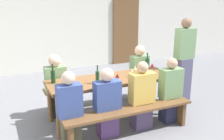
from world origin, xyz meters
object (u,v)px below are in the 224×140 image
(seated_guest_near_3, at_px, (170,92))
(seated_guest_far_1, at_px, (139,74))
(bench_far, at_px, (98,88))
(seated_guest_near_2, at_px, (142,98))
(wooden_door, at_px, (126,31))
(wine_glass_2, at_px, (135,68))
(bench_near, at_px, (130,114))
(wine_bottle_1, at_px, (98,77))
(wine_glass_0, at_px, (152,66))
(wine_bottle_0, at_px, (147,63))
(seated_guest_near_1, at_px, (107,105))
(standing_host, at_px, (183,63))
(wine_glass_3, at_px, (117,76))
(seated_guest_near_0, at_px, (70,110))
(wine_glass_1, at_px, (132,71))
(seated_guest_far_0, at_px, (56,87))
(tasting_table, at_px, (112,82))
(wine_bottle_2, at_px, (53,76))

(seated_guest_near_3, relative_size, seated_guest_far_1, 0.97)
(bench_far, height_order, seated_guest_near_2, seated_guest_near_2)
(wooden_door, relative_size, wine_glass_2, 11.98)
(bench_near, xyz_separation_m, seated_guest_near_2, (0.29, 0.15, 0.18))
(wine_bottle_1, height_order, wine_glass_0, wine_bottle_1)
(bench_far, height_order, wine_bottle_0, wine_bottle_0)
(seated_guest_near_1, bearing_deg, standing_host, -72.86)
(seated_guest_far_1, bearing_deg, wine_bottle_0, 11.51)
(bench_far, xyz_separation_m, standing_host, (1.61, -0.62, 0.49))
(seated_guest_far_1, bearing_deg, wine_bottle_1, -60.11)
(wine_glass_3, height_order, seated_guest_near_2, seated_guest_near_2)
(wine_bottle_0, xyz_separation_m, seated_guest_near_0, (-1.82, -0.84, -0.33))
(wooden_door, relative_size, bench_far, 0.98)
(wine_glass_2, bearing_deg, standing_host, 1.64)
(wine_glass_1, bearing_deg, seated_guest_near_0, -159.71)
(bench_near, distance_m, wine_bottle_0, 1.43)
(wine_glass_3, bearing_deg, seated_guest_far_0, 137.46)
(wine_glass_2, relative_size, seated_guest_near_0, 0.16)
(bench_far, height_order, standing_host, standing_host)
(tasting_table, bearing_deg, seated_guest_far_0, 148.64)
(standing_host, bearing_deg, wooden_door, -98.59)
(wine_bottle_1, height_order, seated_guest_near_3, seated_guest_near_3)
(wine_bottle_0, distance_m, seated_guest_near_0, 2.03)
(wine_bottle_1, distance_m, seated_guest_near_3, 1.29)
(wine_bottle_0, xyz_separation_m, seated_guest_far_1, (-0.04, 0.22, -0.29))
(standing_host, bearing_deg, wine_bottle_0, -19.41)
(wine_glass_0, bearing_deg, seated_guest_near_0, -161.68)
(wine_glass_2, relative_size, seated_guest_near_1, 0.16)
(wine_bottle_2, distance_m, seated_guest_near_0, 0.78)
(seated_guest_near_3, bearing_deg, bench_near, 99.90)
(bench_near, bearing_deg, seated_guest_near_3, 9.90)
(bench_near, height_order, seated_guest_near_3, seated_guest_near_3)
(tasting_table, height_order, wine_glass_0, wine_glass_0)
(wine_glass_1, height_order, wine_glass_3, wine_glass_1)
(wine_glass_3, distance_m, seated_guest_near_0, 0.99)
(seated_guest_far_1, height_order, standing_host, standing_host)
(seated_guest_near_2, distance_m, seated_guest_far_0, 1.57)
(tasting_table, relative_size, wine_bottle_1, 7.36)
(seated_guest_near_3, distance_m, seated_guest_far_1, 1.06)
(wine_bottle_2, bearing_deg, wooden_door, 47.57)
(wine_bottle_1, distance_m, seated_guest_far_1, 1.41)
(seated_guest_near_1, xyz_separation_m, seated_guest_near_2, (0.61, 0.00, 0.01))
(seated_guest_near_1, relative_size, standing_host, 0.64)
(wine_glass_1, xyz_separation_m, seated_guest_far_0, (-1.22, 0.59, -0.31))
(tasting_table, distance_m, seated_guest_far_1, 1.02)
(wine_bottle_1, distance_m, wine_glass_0, 1.21)
(wooden_door, relative_size, standing_host, 1.21)
(wine_bottle_2, xyz_separation_m, seated_guest_near_1, (0.66, -0.70, -0.34))
(seated_guest_near_3, height_order, seated_guest_far_0, seated_guest_far_0)
(wine_bottle_1, distance_m, seated_guest_near_2, 0.79)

